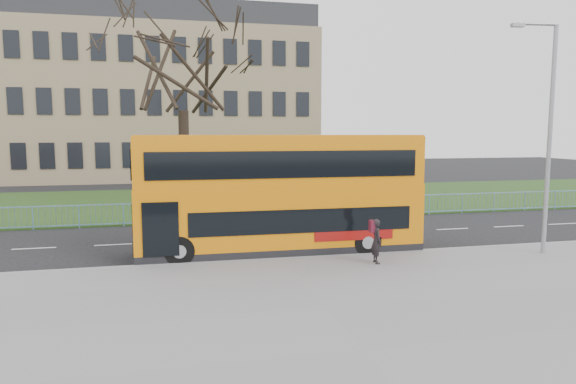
# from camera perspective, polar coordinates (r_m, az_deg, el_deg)

# --- Properties ---
(ground) EXTENTS (120.00, 120.00, 0.00)m
(ground) POSITION_cam_1_polar(r_m,az_deg,el_deg) (19.63, -1.63, -6.58)
(ground) COLOR black
(ground) RESTS_ON ground
(pavement) EXTENTS (80.00, 10.50, 0.12)m
(pavement) POSITION_cam_1_polar(r_m,az_deg,el_deg) (13.31, 4.17, -12.86)
(pavement) COLOR slate
(pavement) RESTS_ON ground
(kerb) EXTENTS (80.00, 0.20, 0.14)m
(kerb) POSITION_cam_1_polar(r_m,az_deg,el_deg) (18.14, -0.67, -7.46)
(kerb) COLOR gray
(kerb) RESTS_ON ground
(grass_verge) EXTENTS (80.00, 15.40, 0.08)m
(grass_verge) POSITION_cam_1_polar(r_m,az_deg,el_deg) (33.54, -6.38, -0.97)
(grass_verge) COLOR #213B15
(grass_verge) RESTS_ON ground
(guard_railing) EXTENTS (40.00, 0.12, 1.10)m
(guard_railing) POSITION_cam_1_polar(r_m,az_deg,el_deg) (25.91, -4.47, -2.09)
(guard_railing) COLOR #6999BB
(guard_railing) RESTS_ON ground
(bare_tree) EXTENTS (9.28, 9.28, 13.26)m
(bare_tree) POSITION_cam_1_polar(r_m,az_deg,el_deg) (28.83, -11.61, 10.96)
(bare_tree) COLOR black
(bare_tree) RESTS_ON grass_verge
(civic_building) EXTENTS (30.00, 15.00, 14.00)m
(civic_building) POSITION_cam_1_polar(r_m,az_deg,el_deg) (53.81, -14.38, 9.19)
(civic_building) COLOR #917E5C
(civic_building) RESTS_ON ground
(yellow_bus) EXTENTS (10.38, 2.62, 4.34)m
(yellow_bus) POSITION_cam_1_polar(r_m,az_deg,el_deg) (18.94, -0.87, 0.09)
(yellow_bus) COLOR orange
(yellow_bus) RESTS_ON ground
(pedestrian) EXTENTS (0.39, 0.57, 1.50)m
(pedestrian) POSITION_cam_1_polar(r_m,az_deg,el_deg) (17.49, 9.81, -5.40)
(pedestrian) COLOR black
(pedestrian) RESTS_ON pavement
(street_lamp) EXTENTS (1.72, 0.37, 8.14)m
(street_lamp) POSITION_cam_1_polar(r_m,az_deg,el_deg) (20.51, 26.87, 6.19)
(street_lamp) COLOR gray
(street_lamp) RESTS_ON pavement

